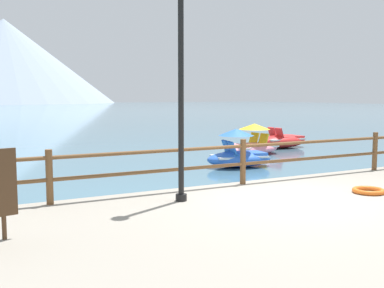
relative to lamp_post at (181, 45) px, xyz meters
name	(u,v)px	position (x,y,z in m)	size (l,w,h in m)	color
ground_plane	(14,120)	(1.85, 39.24, -3.12)	(200.00, 200.00, 0.00)	#477084
dock_railing	(243,157)	(1.85, 0.79, -2.15)	(23.92, 0.12, 0.95)	brown
lamp_post	(181,45)	(0.00, 0.00, 0.00)	(0.28, 0.28, 4.56)	black
life_ring	(369,191)	(3.48, -1.09, -2.68)	(0.61, 0.61, 0.09)	orange
pedal_boat_0	(252,145)	(6.64, 7.26, -2.74)	(2.70, 1.69, 1.19)	pink
pedal_boat_2	(282,141)	(9.21, 8.63, -2.81)	(2.42, 1.29, 0.90)	red
pedal_boat_3	(239,154)	(4.52, 4.97, -2.72)	(2.30, 1.51, 1.22)	blue
distant_peak	(5,61)	(12.27, 145.05, 9.57)	(65.62, 65.62, 25.38)	#93A3B7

